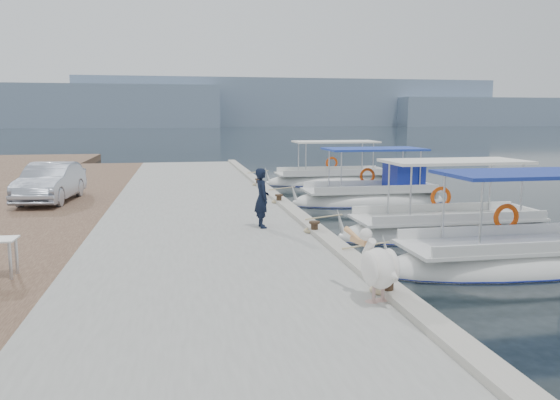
# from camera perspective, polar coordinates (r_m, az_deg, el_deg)

# --- Properties ---
(ground) EXTENTS (400.00, 400.00, 0.00)m
(ground) POSITION_cam_1_polar(r_m,az_deg,el_deg) (12.77, 6.78, -7.08)
(ground) COLOR black
(ground) RESTS_ON ground
(concrete_quay) EXTENTS (6.00, 40.00, 0.50)m
(concrete_quay) POSITION_cam_1_polar(r_m,az_deg,el_deg) (17.04, -7.99, -2.25)
(concrete_quay) COLOR gray
(concrete_quay) RESTS_ON ground
(quay_curb) EXTENTS (0.44, 40.00, 0.12)m
(quay_curb) POSITION_cam_1_polar(r_m,az_deg,el_deg) (17.32, 1.21, -0.95)
(quay_curb) COLOR #A7A294
(quay_curb) RESTS_ON concrete_quay
(cobblestone_strip) EXTENTS (4.00, 40.00, 0.50)m
(cobblestone_strip) POSITION_cam_1_polar(r_m,az_deg,el_deg) (17.56, -24.53, -2.63)
(cobblestone_strip) COLOR brown
(cobblestone_strip) RESTS_ON ground
(distant_hills) EXTENTS (330.00, 60.00, 18.00)m
(distant_hills) POSITION_cam_1_polar(r_m,az_deg,el_deg) (215.84, -1.66, 9.73)
(distant_hills) COLOR gray
(distant_hills) RESTS_ON ground
(fishing_caique_b) EXTENTS (6.70, 2.23, 2.83)m
(fishing_caique_b) POSITION_cam_1_polar(r_m,az_deg,el_deg) (13.79, 23.66, -6.03)
(fishing_caique_b) COLOR silver
(fishing_caique_b) RESTS_ON ground
(fishing_caique_c) EXTENTS (6.68, 2.15, 2.83)m
(fishing_caique_c) POSITION_cam_1_polar(r_m,az_deg,el_deg) (16.68, 16.96, -3.22)
(fishing_caique_c) COLOR silver
(fishing_caique_c) RESTS_ON ground
(fishing_caique_d) EXTENTS (6.46, 2.35, 2.83)m
(fishing_caique_d) POSITION_cam_1_polar(r_m,az_deg,el_deg) (22.35, 9.55, 0.16)
(fishing_caique_d) COLOR silver
(fishing_caique_d) RESTS_ON ground
(fishing_caique_e) EXTENTS (7.11, 2.31, 2.83)m
(fishing_caique_e) POSITION_cam_1_polar(r_m,az_deg,el_deg) (28.67, 5.42, 1.95)
(fishing_caique_e) COLOR silver
(fishing_caique_e) RESTS_ON ground
(mooring_bollards) EXTENTS (0.28, 20.28, 0.33)m
(mooring_bollards) POSITION_cam_1_polar(r_m,az_deg,el_deg) (13.91, 3.62, -2.78)
(mooring_bollards) COLOR black
(mooring_bollards) RESTS_ON concrete_quay
(pelican) EXTENTS (0.68, 1.48, 1.14)m
(pelican) POSITION_cam_1_polar(r_m,az_deg,el_deg) (8.93, 10.18, -6.80)
(pelican) COLOR tan
(pelican) RESTS_ON concrete_quay
(fisherman) EXTENTS (0.44, 0.62, 1.61)m
(fisherman) POSITION_cam_1_polar(r_m,az_deg,el_deg) (14.62, -1.91, 0.21)
(fisherman) COLOR black
(fisherman) RESTS_ON concrete_quay
(parked_car) EXTENTS (1.81, 4.26, 1.37)m
(parked_car) POSITION_cam_1_polar(r_m,az_deg,el_deg) (20.80, -22.86, 1.71)
(parked_car) COLOR #A7AEBE
(parked_car) RESTS_ON cobblestone_strip
(folding_table) EXTENTS (0.55, 0.55, 0.73)m
(folding_table) POSITION_cam_1_polar(r_m,az_deg,el_deg) (11.36, -27.12, -4.64)
(folding_table) COLOR silver
(folding_table) RESTS_ON cobblestone_strip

